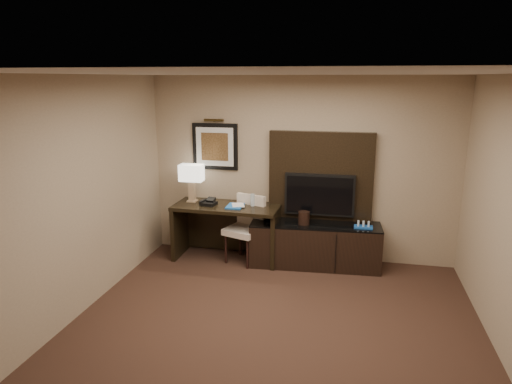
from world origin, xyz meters
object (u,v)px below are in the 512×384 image
(desk_chair, at_px, (244,230))
(ice_bucket, at_px, (304,218))
(desk_phone, at_px, (209,202))
(minibar_tray, at_px, (363,225))
(credenza, at_px, (315,245))
(tv, at_px, (319,195))
(table_lamp, at_px, (192,182))
(water_bottle, at_px, (253,200))
(desk, at_px, (227,232))

(desk_chair, distance_m, ice_bucket, 0.91)
(desk_phone, distance_m, minibar_tray, 2.25)
(desk_chair, bearing_deg, minibar_tray, 21.49)
(credenza, distance_m, tv, 0.73)
(credenza, distance_m, desk_chair, 1.06)
(table_lamp, height_order, water_bottle, table_lamp)
(credenza, xyz_separation_m, minibar_tray, (0.66, -0.03, 0.36))
(credenza, height_order, desk_chair, desk_chair)
(credenza, relative_size, minibar_tray, 7.24)
(desk_phone, bearing_deg, tv, 17.90)
(desk_chair, xyz_separation_m, table_lamp, (-0.84, 0.17, 0.64))
(water_bottle, distance_m, minibar_tray, 1.62)
(credenza, xyz_separation_m, ice_bucket, (-0.16, -0.04, 0.41))
(desk_phone, bearing_deg, desk, 18.88)
(minibar_tray, bearing_deg, credenza, 177.76)
(tv, bearing_deg, water_bottle, -171.84)
(credenza, height_order, table_lamp, table_lamp)
(desk_chair, bearing_deg, credenza, 23.84)
(desk_chair, bearing_deg, water_bottle, 68.47)
(desk_phone, distance_m, ice_bucket, 1.42)
(desk_phone, bearing_deg, desk_chair, 6.78)
(water_bottle, height_order, ice_bucket, water_bottle)
(credenza, bearing_deg, ice_bucket, -170.08)
(desk, bearing_deg, tv, 9.64)
(desk_phone, relative_size, ice_bucket, 1.14)
(desk, height_order, desk_chair, desk_chair)
(ice_bucket, distance_m, minibar_tray, 0.83)
(desk, bearing_deg, minibar_tray, 0.84)
(desk_phone, xyz_separation_m, minibar_tray, (2.24, 0.02, -0.20))
(tv, height_order, desk_phone, tv)
(desk, distance_m, tv, 1.48)
(desk_phone, relative_size, minibar_tray, 0.83)
(desk, relative_size, minibar_tray, 6.11)
(minibar_tray, bearing_deg, water_bottle, 177.20)
(desk, xyz_separation_m, desk_phone, (-0.26, -0.04, 0.47))
(minibar_tray, bearing_deg, ice_bucket, -179.05)
(ice_bucket, xyz_separation_m, minibar_tray, (0.83, 0.01, -0.05))
(table_lamp, relative_size, ice_bucket, 3.29)
(desk_chair, distance_m, minibar_tray, 1.72)
(desk_chair, relative_size, water_bottle, 5.46)
(tv, height_order, minibar_tray, tv)
(desk, bearing_deg, desk_phone, -169.19)
(tv, bearing_deg, minibar_tray, -18.75)
(desk, relative_size, table_lamp, 2.57)
(table_lamp, bearing_deg, ice_bucket, -4.65)
(credenza, relative_size, tv, 1.85)
(desk, height_order, water_bottle, water_bottle)
(desk_chair, distance_m, desk_phone, 0.67)
(table_lamp, height_order, ice_bucket, table_lamp)
(table_lamp, bearing_deg, desk_phone, -25.08)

